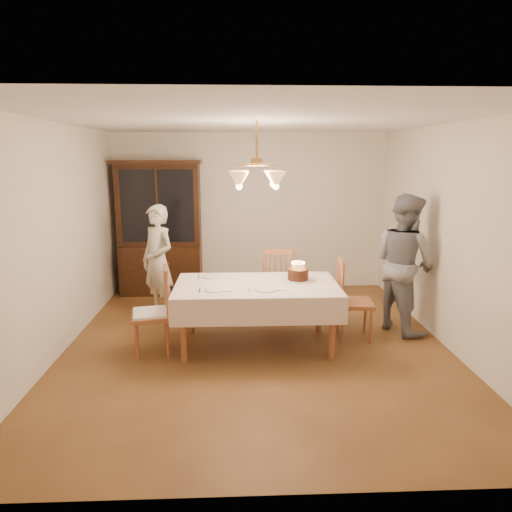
{
  "coord_description": "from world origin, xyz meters",
  "views": [
    {
      "loc": [
        -0.22,
        -5.13,
        2.22
      ],
      "look_at": [
        0.0,
        0.2,
        1.05
      ],
      "focal_mm": 32.0,
      "sensor_mm": 36.0,
      "label": 1
    }
  ],
  "objects_px": {
    "china_hutch": "(160,230)",
    "elderly_woman": "(158,261)",
    "birthday_cake": "(298,275)",
    "dining_table": "(257,290)",
    "chair_far_side": "(277,286)"
  },
  "relations": [
    {
      "from": "china_hutch",
      "to": "elderly_woman",
      "type": "bearing_deg",
      "value": -82.87
    },
    {
      "from": "china_hutch",
      "to": "birthday_cake",
      "type": "relative_size",
      "value": 7.2
    },
    {
      "from": "china_hutch",
      "to": "elderly_woman",
      "type": "xyz_separation_m",
      "value": [
        0.15,
        -1.16,
        -0.25
      ]
    },
    {
      "from": "birthday_cake",
      "to": "elderly_woman",
      "type": "bearing_deg",
      "value": 152.1
    },
    {
      "from": "dining_table",
      "to": "china_hutch",
      "type": "xyz_separation_m",
      "value": [
        -1.47,
        2.25,
        0.36
      ]
    },
    {
      "from": "elderly_woman",
      "to": "birthday_cake",
      "type": "relative_size",
      "value": 5.26
    },
    {
      "from": "dining_table",
      "to": "birthday_cake",
      "type": "xyz_separation_m",
      "value": [
        0.5,
        0.13,
        0.15
      ]
    },
    {
      "from": "china_hutch",
      "to": "elderly_woman",
      "type": "distance_m",
      "value": 1.2
    },
    {
      "from": "chair_far_side",
      "to": "birthday_cake",
      "type": "relative_size",
      "value": 3.33
    },
    {
      "from": "chair_far_side",
      "to": "birthday_cake",
      "type": "distance_m",
      "value": 0.96
    },
    {
      "from": "chair_far_side",
      "to": "birthday_cake",
      "type": "height_order",
      "value": "chair_far_side"
    },
    {
      "from": "china_hutch",
      "to": "chair_far_side",
      "type": "xyz_separation_m",
      "value": [
        1.8,
        -1.27,
        -0.6
      ]
    },
    {
      "from": "chair_far_side",
      "to": "elderly_woman",
      "type": "distance_m",
      "value": 1.7
    },
    {
      "from": "china_hutch",
      "to": "dining_table",
      "type": "bearing_deg",
      "value": -56.86
    },
    {
      "from": "chair_far_side",
      "to": "elderly_woman",
      "type": "relative_size",
      "value": 0.63
    }
  ]
}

